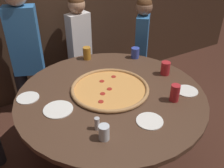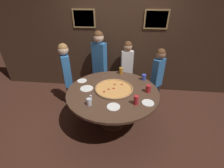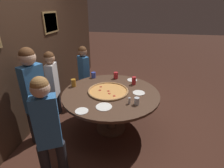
{
  "view_description": "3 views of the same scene",
  "coord_description": "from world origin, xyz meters",
  "px_view_note": "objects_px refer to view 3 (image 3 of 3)",
  "views": [
    {
      "loc": [
        -0.88,
        -1.52,
        1.94
      ],
      "look_at": [
        -0.01,
        -0.03,
        0.85
      ],
      "focal_mm": 40.0,
      "sensor_mm": 36.0,
      "label": 1
    },
    {
      "loc": [
        0.23,
        -2.21,
        2.14
      ],
      "look_at": [
        -0.02,
        0.07,
        0.83
      ],
      "focal_mm": 24.0,
      "sensor_mm": 36.0,
      "label": 2
    },
    {
      "loc": [
        -2.53,
        -0.5,
        2.06
      ],
      "look_at": [
        -0.11,
        -0.04,
        0.94
      ],
      "focal_mm": 28.0,
      "sensor_mm": 36.0,
      "label": 3
    }
  ],
  "objects_px": {
    "diner_side_right": "(47,124)",
    "diner_side_left": "(53,81)",
    "drink_cup_by_shaker": "(74,83)",
    "white_plate_near_front": "(104,107)",
    "dining_table": "(111,99)",
    "diner_centre_back": "(34,91)",
    "white_plate_left_side": "(139,93)",
    "condiment_shaker": "(129,101)",
    "drink_cup_centre_back": "(137,101)",
    "giant_pizza": "(108,91)",
    "drink_cup_far_left": "(94,75)",
    "diner_far_right": "(84,71)",
    "drink_cup_far_right": "(116,75)",
    "white_plate_beside_cup": "(82,111)",
    "white_plate_far_back": "(132,80)",
    "drink_cup_beside_pizza": "(134,81)"
  },
  "relations": [
    {
      "from": "white_plate_far_back",
      "to": "white_plate_near_front",
      "type": "relative_size",
      "value": 0.82
    },
    {
      "from": "white_plate_far_back",
      "to": "diner_side_left",
      "type": "bearing_deg",
      "value": 103.78
    },
    {
      "from": "white_plate_near_front",
      "to": "drink_cup_centre_back",
      "type": "bearing_deg",
      "value": -70.62
    },
    {
      "from": "drink_cup_centre_back",
      "to": "diner_side_left",
      "type": "bearing_deg",
      "value": 71.75
    },
    {
      "from": "drink_cup_by_shaker",
      "to": "white_plate_beside_cup",
      "type": "distance_m",
      "value": 0.85
    },
    {
      "from": "giant_pizza",
      "to": "diner_far_right",
      "type": "distance_m",
      "value": 1.14
    },
    {
      "from": "white_plate_near_front",
      "to": "diner_centre_back",
      "type": "relative_size",
      "value": 0.15
    },
    {
      "from": "dining_table",
      "to": "diner_centre_back",
      "type": "height_order",
      "value": "diner_centre_back"
    },
    {
      "from": "white_plate_left_side",
      "to": "condiment_shaker",
      "type": "height_order",
      "value": "condiment_shaker"
    },
    {
      "from": "white_plate_beside_cup",
      "to": "condiment_shaker",
      "type": "height_order",
      "value": "condiment_shaker"
    },
    {
      "from": "giant_pizza",
      "to": "condiment_shaker",
      "type": "bearing_deg",
      "value": -129.96
    },
    {
      "from": "white_plate_beside_cup",
      "to": "condiment_shaker",
      "type": "distance_m",
      "value": 0.7
    },
    {
      "from": "drink_cup_centre_back",
      "to": "white_plate_near_front",
      "type": "relative_size",
      "value": 0.48
    },
    {
      "from": "condiment_shaker",
      "to": "diner_side_left",
      "type": "relative_size",
      "value": 0.07
    },
    {
      "from": "drink_cup_by_shaker",
      "to": "drink_cup_far_right",
      "type": "relative_size",
      "value": 1.05
    },
    {
      "from": "white_plate_far_back",
      "to": "drink_cup_far_left",
      "type": "bearing_deg",
      "value": 90.96
    },
    {
      "from": "diner_side_left",
      "to": "diner_far_right",
      "type": "bearing_deg",
      "value": 139.54
    },
    {
      "from": "drink_cup_centre_back",
      "to": "dining_table",
      "type": "bearing_deg",
      "value": 55.15
    },
    {
      "from": "drink_cup_far_right",
      "to": "diner_centre_back",
      "type": "height_order",
      "value": "diner_centre_back"
    },
    {
      "from": "drink_cup_beside_pizza",
      "to": "white_plate_beside_cup",
      "type": "distance_m",
      "value": 1.2
    },
    {
      "from": "giant_pizza",
      "to": "drink_cup_far_right",
      "type": "distance_m",
      "value": 0.59
    },
    {
      "from": "condiment_shaker",
      "to": "diner_far_right",
      "type": "height_order",
      "value": "diner_far_right"
    },
    {
      "from": "drink_cup_far_left",
      "to": "white_plate_near_front",
      "type": "xyz_separation_m",
      "value": [
        -1.03,
        -0.45,
        -0.05
      ]
    },
    {
      "from": "diner_centre_back",
      "to": "diner_side_right",
      "type": "bearing_deg",
      "value": 63.15
    },
    {
      "from": "drink_cup_by_shaker",
      "to": "white_plate_near_front",
      "type": "xyz_separation_m",
      "value": [
        -0.57,
        -0.68,
        -0.06
      ]
    },
    {
      "from": "drink_cup_centre_back",
      "to": "drink_cup_far_right",
      "type": "relative_size",
      "value": 0.87
    },
    {
      "from": "drink_cup_by_shaker",
      "to": "white_plate_beside_cup",
      "type": "relative_size",
      "value": 0.73
    },
    {
      "from": "white_plate_far_back",
      "to": "white_plate_left_side",
      "type": "bearing_deg",
      "value": -163.42
    },
    {
      "from": "dining_table",
      "to": "white_plate_left_side",
      "type": "distance_m",
      "value": 0.48
    },
    {
      "from": "giant_pizza",
      "to": "diner_side_left",
      "type": "bearing_deg",
      "value": 79.68
    },
    {
      "from": "diner_side_right",
      "to": "white_plate_beside_cup",
      "type": "bearing_deg",
      "value": -151.92
    },
    {
      "from": "diner_far_right",
      "to": "white_plate_left_side",
      "type": "bearing_deg",
      "value": 7.47
    },
    {
      "from": "drink_cup_beside_pizza",
      "to": "drink_cup_far_right",
      "type": "distance_m",
      "value": 0.43
    },
    {
      "from": "white_plate_beside_cup",
      "to": "diner_side_right",
      "type": "relative_size",
      "value": 0.13
    },
    {
      "from": "drink_cup_by_shaker",
      "to": "drink_cup_beside_pizza",
      "type": "height_order",
      "value": "drink_cup_beside_pizza"
    },
    {
      "from": "dining_table",
      "to": "giant_pizza",
      "type": "bearing_deg",
      "value": 70.4
    },
    {
      "from": "white_plate_near_front",
      "to": "diner_side_right",
      "type": "height_order",
      "value": "diner_side_right"
    },
    {
      "from": "dining_table",
      "to": "drink_cup_far_right",
      "type": "distance_m",
      "value": 0.64
    },
    {
      "from": "drink_cup_centre_back",
      "to": "condiment_shaker",
      "type": "xyz_separation_m",
      "value": [
        0.0,
        0.11,
        -0.01
      ]
    },
    {
      "from": "drink_cup_beside_pizza",
      "to": "drink_cup_far_left",
      "type": "height_order",
      "value": "drink_cup_beside_pizza"
    },
    {
      "from": "drink_cup_far_left",
      "to": "diner_far_right",
      "type": "distance_m",
      "value": 0.46
    },
    {
      "from": "white_plate_near_front",
      "to": "condiment_shaker",
      "type": "height_order",
      "value": "condiment_shaker"
    },
    {
      "from": "giant_pizza",
      "to": "diner_side_left",
      "type": "distance_m",
      "value": 1.13
    },
    {
      "from": "white_plate_near_front",
      "to": "white_plate_beside_cup",
      "type": "bearing_deg",
      "value": 120.93
    },
    {
      "from": "drink_cup_beside_pizza",
      "to": "condiment_shaker",
      "type": "distance_m",
      "value": 0.7
    },
    {
      "from": "diner_side_right",
      "to": "diner_side_left",
      "type": "bearing_deg",
      "value": -92.45
    },
    {
      "from": "drink_cup_far_right",
      "to": "diner_far_right",
      "type": "xyz_separation_m",
      "value": [
        0.28,
        0.76,
        -0.07
      ]
    },
    {
      "from": "white_plate_near_front",
      "to": "diner_side_right",
      "type": "relative_size",
      "value": 0.17
    },
    {
      "from": "condiment_shaker",
      "to": "diner_centre_back",
      "type": "distance_m",
      "value": 1.44
    },
    {
      "from": "condiment_shaker",
      "to": "diner_side_right",
      "type": "distance_m",
      "value": 1.16
    }
  ]
}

